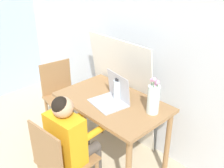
{
  "coord_description": "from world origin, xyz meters",
  "views": [
    {
      "loc": [
        1.51,
        0.26,
        1.96
      ],
      "look_at": [
        0.02,
        1.69,
        0.93
      ],
      "focal_mm": 42.0,
      "sensor_mm": 36.0,
      "label": 1
    }
  ],
  "objects_px": {
    "flower_vase": "(153,98)",
    "chair_spare": "(62,96)",
    "laptop": "(112,96)",
    "water_bottle": "(117,90)",
    "chair_occupied": "(61,162)",
    "person_seated": "(71,137)"
  },
  "relations": [
    {
      "from": "person_seated",
      "to": "laptop",
      "type": "relative_size",
      "value": 2.85
    },
    {
      "from": "chair_spare",
      "to": "flower_vase",
      "type": "xyz_separation_m",
      "value": [
        1.27,
        0.09,
        0.45
      ]
    },
    {
      "from": "chair_occupied",
      "to": "water_bottle",
      "type": "distance_m",
      "value": 0.78
    },
    {
      "from": "flower_vase",
      "to": "water_bottle",
      "type": "xyz_separation_m",
      "value": [
        -0.35,
        -0.07,
        -0.03
      ]
    },
    {
      "from": "person_seated",
      "to": "laptop",
      "type": "height_order",
      "value": "person_seated"
    },
    {
      "from": "chair_occupied",
      "to": "water_bottle",
      "type": "height_order",
      "value": "water_bottle"
    },
    {
      "from": "person_seated",
      "to": "water_bottle",
      "type": "distance_m",
      "value": 0.59
    },
    {
      "from": "chair_occupied",
      "to": "person_seated",
      "type": "distance_m",
      "value": 0.22
    },
    {
      "from": "chair_spare",
      "to": "water_bottle",
      "type": "height_order",
      "value": "water_bottle"
    },
    {
      "from": "chair_spare",
      "to": "flower_vase",
      "type": "distance_m",
      "value": 1.35
    },
    {
      "from": "chair_occupied",
      "to": "flower_vase",
      "type": "height_order",
      "value": "flower_vase"
    },
    {
      "from": "person_seated",
      "to": "water_bottle",
      "type": "height_order",
      "value": "person_seated"
    },
    {
      "from": "laptop",
      "to": "flower_vase",
      "type": "height_order",
      "value": "flower_vase"
    },
    {
      "from": "person_seated",
      "to": "water_bottle",
      "type": "relative_size",
      "value": 4.59
    },
    {
      "from": "chair_occupied",
      "to": "chair_spare",
      "type": "bearing_deg",
      "value": -38.94
    },
    {
      "from": "chair_spare",
      "to": "laptop",
      "type": "xyz_separation_m",
      "value": [
        0.91,
        -0.04,
        0.38
      ]
    },
    {
      "from": "laptop",
      "to": "water_bottle",
      "type": "relative_size",
      "value": 1.61
    },
    {
      "from": "water_bottle",
      "to": "chair_spare",
      "type": "bearing_deg",
      "value": -178.97
    },
    {
      "from": "flower_vase",
      "to": "chair_spare",
      "type": "bearing_deg",
      "value": -176.05
    },
    {
      "from": "chair_occupied",
      "to": "chair_spare",
      "type": "xyz_separation_m",
      "value": [
        -0.93,
        0.64,
        0.0
      ]
    },
    {
      "from": "person_seated",
      "to": "flower_vase",
      "type": "relative_size",
      "value": 2.99
    },
    {
      "from": "chair_spare",
      "to": "flower_vase",
      "type": "relative_size",
      "value": 2.43
    }
  ]
}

